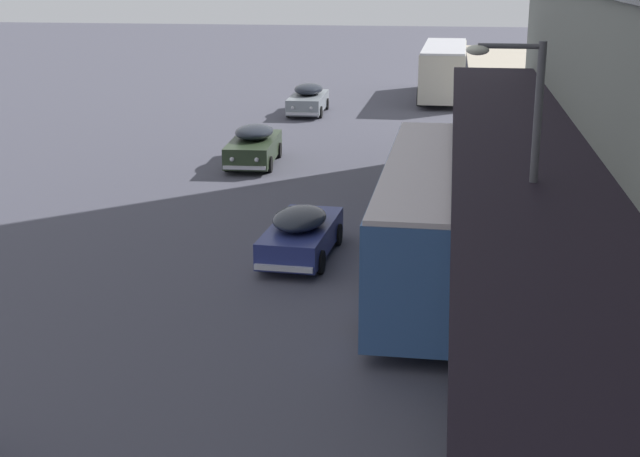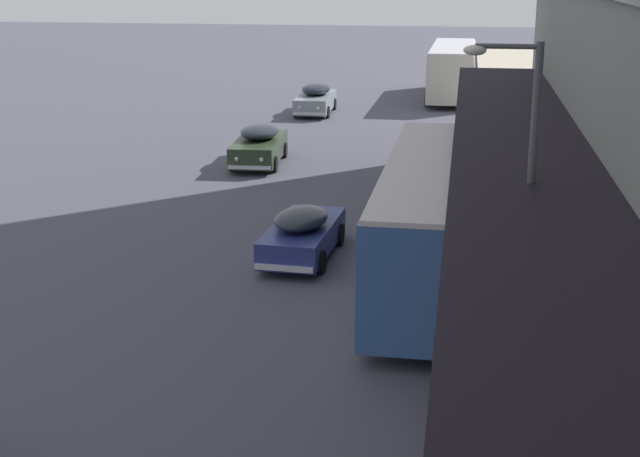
{
  "view_description": "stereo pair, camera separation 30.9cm",
  "coord_description": "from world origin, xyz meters",
  "px_view_note": "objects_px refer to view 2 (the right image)",
  "views": [
    {
      "loc": [
        4.7,
        -1.53,
        7.94
      ],
      "look_at": [
        1.64,
        19.34,
        1.66
      ],
      "focal_mm": 50.0,
      "sensor_mm": 36.0,
      "label": 1
    },
    {
      "loc": [
        5.0,
        -1.48,
        7.94
      ],
      "look_at": [
        1.64,
        19.34,
        1.66
      ],
      "focal_mm": 50.0,
      "sensor_mm": 36.0,
      "label": 2
    }
  ],
  "objects_px": {
    "sedan_lead_mid": "(302,233)",
    "fire_hydrant": "(536,411)",
    "sedan_second_near": "(259,145)",
    "transit_bus_kerbside_front": "(452,68)",
    "sedan_oncoming_rear": "(316,99)",
    "street_lamp": "(521,179)",
    "transit_bus_kerbside_rear": "(432,213)",
    "sedan_second_mid": "(446,159)"
  },
  "relations": [
    {
      "from": "sedan_lead_mid",
      "to": "sedan_second_near",
      "type": "xyz_separation_m",
      "value": [
        -3.94,
        11.78,
        0.07
      ]
    },
    {
      "from": "transit_bus_kerbside_rear",
      "to": "sedan_second_near",
      "type": "relative_size",
      "value": 2.35
    },
    {
      "from": "sedan_lead_mid",
      "to": "sedan_second_mid",
      "type": "xyz_separation_m",
      "value": [
        3.71,
        10.35,
        0.05
      ]
    },
    {
      "from": "sedan_second_mid",
      "to": "street_lamp",
      "type": "bearing_deg",
      "value": -83.92
    },
    {
      "from": "sedan_oncoming_rear",
      "to": "fire_hydrant",
      "type": "distance_m",
      "value": 35.43
    },
    {
      "from": "transit_bus_kerbside_rear",
      "to": "street_lamp",
      "type": "xyz_separation_m",
      "value": [
        1.85,
        -4.75,
        2.08
      ]
    },
    {
      "from": "sedan_oncoming_rear",
      "to": "sedan_lead_mid",
      "type": "xyz_separation_m",
      "value": [
        3.78,
        -24.98,
        -0.07
      ]
    },
    {
      "from": "sedan_lead_mid",
      "to": "sedan_second_near",
      "type": "distance_m",
      "value": 12.42
    },
    {
      "from": "transit_bus_kerbside_front",
      "to": "fire_hydrant",
      "type": "distance_m",
      "value": 41.19
    },
    {
      "from": "transit_bus_kerbside_rear",
      "to": "sedan_second_near",
      "type": "height_order",
      "value": "transit_bus_kerbside_rear"
    },
    {
      "from": "sedan_oncoming_rear",
      "to": "fire_hydrant",
      "type": "height_order",
      "value": "sedan_oncoming_rear"
    },
    {
      "from": "sedan_lead_mid",
      "to": "street_lamp",
      "type": "bearing_deg",
      "value": -48.27
    },
    {
      "from": "street_lamp",
      "to": "transit_bus_kerbside_front",
      "type": "bearing_deg",
      "value": 92.92
    },
    {
      "from": "sedan_second_mid",
      "to": "sedan_second_near",
      "type": "height_order",
      "value": "sedan_second_near"
    },
    {
      "from": "transit_bus_kerbside_front",
      "to": "sedan_second_mid",
      "type": "xyz_separation_m",
      "value": [
        0.19,
        -21.62,
        -1.07
      ]
    },
    {
      "from": "transit_bus_kerbside_front",
      "to": "street_lamp",
      "type": "xyz_separation_m",
      "value": [
        1.95,
        -38.1,
        2.07
      ]
    },
    {
      "from": "sedan_lead_mid",
      "to": "fire_hydrant",
      "type": "relative_size",
      "value": 6.34
    },
    {
      "from": "sedan_oncoming_rear",
      "to": "street_lamp",
      "type": "bearing_deg",
      "value": -73.44
    },
    {
      "from": "street_lamp",
      "to": "fire_hydrant",
      "type": "distance_m",
      "value": 4.56
    },
    {
      "from": "sedan_second_mid",
      "to": "fire_hydrant",
      "type": "xyz_separation_m",
      "value": [
        2.06,
        -19.49,
        -0.28
      ]
    },
    {
      "from": "sedan_lead_mid",
      "to": "transit_bus_kerbside_rear",
      "type": "bearing_deg",
      "value": -20.9
    },
    {
      "from": "sedan_lead_mid",
      "to": "fire_hydrant",
      "type": "bearing_deg",
      "value": -57.73
    },
    {
      "from": "transit_bus_kerbside_front",
      "to": "transit_bus_kerbside_rear",
      "type": "height_order",
      "value": "transit_bus_kerbside_front"
    },
    {
      "from": "sedan_second_near",
      "to": "fire_hydrant",
      "type": "bearing_deg",
      "value": -65.09
    },
    {
      "from": "transit_bus_kerbside_rear",
      "to": "fire_hydrant",
      "type": "bearing_deg",
      "value": -74.46
    },
    {
      "from": "street_lamp",
      "to": "sedan_lead_mid",
      "type": "bearing_deg",
      "value": 131.73
    },
    {
      "from": "fire_hydrant",
      "to": "street_lamp",
      "type": "bearing_deg",
      "value": 95.75
    },
    {
      "from": "transit_bus_kerbside_rear",
      "to": "sedan_lead_mid",
      "type": "height_order",
      "value": "transit_bus_kerbside_rear"
    },
    {
      "from": "street_lamp",
      "to": "fire_hydrant",
      "type": "bearing_deg",
      "value": -84.25
    },
    {
      "from": "transit_bus_kerbside_rear",
      "to": "street_lamp",
      "type": "relative_size",
      "value": 1.78
    },
    {
      "from": "transit_bus_kerbside_rear",
      "to": "sedan_second_mid",
      "type": "relative_size",
      "value": 2.36
    },
    {
      "from": "sedan_lead_mid",
      "to": "sedan_oncoming_rear",
      "type": "bearing_deg",
      "value": 98.61
    },
    {
      "from": "sedan_lead_mid",
      "to": "sedan_second_near",
      "type": "relative_size",
      "value": 0.91
    },
    {
      "from": "sedan_second_near",
      "to": "fire_hydrant",
      "type": "height_order",
      "value": "sedan_second_near"
    },
    {
      "from": "sedan_oncoming_rear",
      "to": "transit_bus_kerbside_rear",
      "type": "bearing_deg",
      "value": -74.33
    },
    {
      "from": "street_lamp",
      "to": "transit_bus_kerbside_rear",
      "type": "bearing_deg",
      "value": 111.32
    },
    {
      "from": "sedan_oncoming_rear",
      "to": "sedan_lead_mid",
      "type": "bearing_deg",
      "value": -81.39
    },
    {
      "from": "transit_bus_kerbside_front",
      "to": "fire_hydrant",
      "type": "height_order",
      "value": "transit_bus_kerbside_front"
    },
    {
      "from": "sedan_lead_mid",
      "to": "sedan_second_near",
      "type": "bearing_deg",
      "value": 108.51
    },
    {
      "from": "transit_bus_kerbside_rear",
      "to": "sedan_oncoming_rear",
      "type": "bearing_deg",
      "value": 105.67
    },
    {
      "from": "transit_bus_kerbside_front",
      "to": "sedan_lead_mid",
      "type": "xyz_separation_m",
      "value": [
        -3.52,
        -31.97,
        -1.11
      ]
    },
    {
      "from": "sedan_second_near",
      "to": "sedan_second_mid",
      "type": "bearing_deg",
      "value": -10.53
    }
  ]
}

